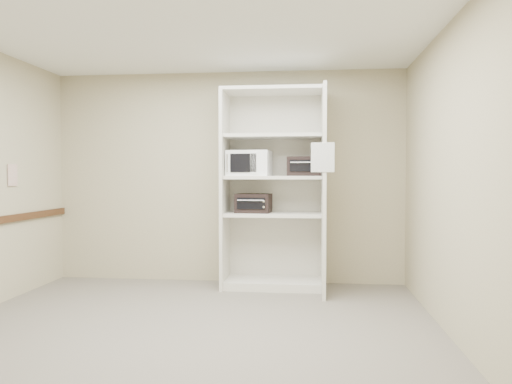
# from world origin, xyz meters

# --- Properties ---
(floor) EXTENTS (4.50, 4.00, 0.01)m
(floor) POSITION_xyz_m (0.00, 0.00, 0.00)
(floor) COLOR #625B54
(floor) RESTS_ON ground
(ceiling) EXTENTS (4.50, 4.00, 0.01)m
(ceiling) POSITION_xyz_m (0.00, 0.00, 2.70)
(ceiling) COLOR white
(wall_back) EXTENTS (4.50, 0.02, 2.70)m
(wall_back) POSITION_xyz_m (0.00, 2.00, 1.35)
(wall_back) COLOR #B4AB89
(wall_back) RESTS_ON ground
(wall_front) EXTENTS (4.50, 0.02, 2.70)m
(wall_front) POSITION_xyz_m (0.00, -2.00, 1.35)
(wall_front) COLOR #B4AB89
(wall_front) RESTS_ON ground
(wall_right) EXTENTS (0.02, 4.00, 2.70)m
(wall_right) POSITION_xyz_m (2.25, 0.00, 1.35)
(wall_right) COLOR #B4AB89
(wall_right) RESTS_ON ground
(shelving_unit) EXTENTS (1.24, 0.92, 2.42)m
(shelving_unit) POSITION_xyz_m (0.67, 1.70, 1.13)
(shelving_unit) COLOR beige
(shelving_unit) RESTS_ON floor
(microwave) EXTENTS (0.55, 0.44, 0.31)m
(microwave) POSITION_xyz_m (0.32, 1.69, 1.52)
(microwave) COLOR white
(microwave) RESTS_ON shelving_unit
(toaster_oven_upper) EXTENTS (0.41, 0.31, 0.23)m
(toaster_oven_upper) POSITION_xyz_m (0.99, 1.72, 1.49)
(toaster_oven_upper) COLOR black
(toaster_oven_upper) RESTS_ON shelving_unit
(toaster_oven_lower) EXTENTS (0.44, 0.35, 0.23)m
(toaster_oven_lower) POSITION_xyz_m (0.38, 1.69, 1.04)
(toaster_oven_lower) COLOR black
(toaster_oven_lower) RESTS_ON shelving_unit
(paper_sign) EXTENTS (0.25, 0.02, 0.31)m
(paper_sign) POSITION_xyz_m (1.20, 1.07, 1.57)
(paper_sign) COLOR white
(paper_sign) RESTS_ON shelving_unit
(wall_poster) EXTENTS (0.01, 0.17, 0.24)m
(wall_poster) POSITION_xyz_m (-2.24, 0.87, 1.38)
(wall_poster) COLOR silver
(wall_poster) RESTS_ON wall_left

